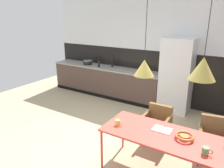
{
  "coord_description": "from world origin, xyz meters",
  "views": [
    {
      "loc": [
        2.05,
        -2.77,
        2.41
      ],
      "look_at": [
        -0.22,
        0.86,
        1.01
      ],
      "focal_mm": 34.16,
      "sensor_mm": 36.0,
      "label": 1
    }
  ],
  "objects_px": {
    "armchair_near_window": "(214,134)",
    "open_book": "(162,130)",
    "armchair_facing_counter": "(158,119)",
    "fruit_bowl": "(185,136)",
    "cooking_pot": "(88,62)",
    "pendant_lamp_over_table_far": "(203,69)",
    "mug_tall_blue": "(206,151)",
    "pendant_lamp_over_table_near": "(144,68)",
    "bottle_spice_small": "(99,64)",
    "mug_white_ceramic": "(118,123)",
    "dining_table": "(166,138)",
    "bottle_wine_green": "(112,63)",
    "refrigerator_column": "(176,76)"
  },
  "relations": [
    {
      "from": "cooking_pot",
      "to": "refrigerator_column",
      "type": "bearing_deg",
      "value": 0.46
    },
    {
      "from": "armchair_facing_counter",
      "to": "mug_white_ceramic",
      "type": "xyz_separation_m",
      "value": [
        -0.32,
        -0.97,
        0.27
      ]
    },
    {
      "from": "fruit_bowl",
      "to": "open_book",
      "type": "bearing_deg",
      "value": 168.41
    },
    {
      "from": "fruit_bowl",
      "to": "pendant_lamp_over_table_far",
      "type": "height_order",
      "value": "pendant_lamp_over_table_far"
    },
    {
      "from": "bottle_wine_green",
      "to": "cooking_pot",
      "type": "bearing_deg",
      "value": -170.69
    },
    {
      "from": "armchair_facing_counter",
      "to": "bottle_spice_small",
      "type": "relative_size",
      "value": 2.65
    },
    {
      "from": "refrigerator_column",
      "to": "cooking_pot",
      "type": "relative_size",
      "value": 6.66
    },
    {
      "from": "armchair_near_window",
      "to": "open_book",
      "type": "xyz_separation_m",
      "value": [
        -0.67,
        -0.73,
        0.23
      ]
    },
    {
      "from": "mug_white_ceramic",
      "to": "pendant_lamp_over_table_far",
      "type": "bearing_deg",
      "value": 5.82
    },
    {
      "from": "mug_tall_blue",
      "to": "pendant_lamp_over_table_near",
      "type": "height_order",
      "value": "pendant_lamp_over_table_near"
    },
    {
      "from": "armchair_facing_counter",
      "to": "mug_tall_blue",
      "type": "height_order",
      "value": "mug_tall_blue"
    },
    {
      "from": "open_book",
      "to": "pendant_lamp_over_table_far",
      "type": "bearing_deg",
      "value": -13.74
    },
    {
      "from": "fruit_bowl",
      "to": "bottle_spice_small",
      "type": "height_order",
      "value": "bottle_spice_small"
    },
    {
      "from": "mug_white_ceramic",
      "to": "pendant_lamp_over_table_far",
      "type": "xyz_separation_m",
      "value": [
        1.13,
        0.11,
        1.01
      ]
    },
    {
      "from": "dining_table",
      "to": "bottle_wine_green",
      "type": "relative_size",
      "value": 7.11
    },
    {
      "from": "refrigerator_column",
      "to": "bottle_wine_green",
      "type": "bearing_deg",
      "value": 176.71
    },
    {
      "from": "armchair_near_window",
      "to": "open_book",
      "type": "distance_m",
      "value": 1.01
    },
    {
      "from": "mug_tall_blue",
      "to": "dining_table",
      "type": "bearing_deg",
      "value": 162.76
    },
    {
      "from": "armchair_facing_counter",
      "to": "bottle_wine_green",
      "type": "relative_size",
      "value": 2.82
    },
    {
      "from": "cooking_pot",
      "to": "bottle_spice_small",
      "type": "distance_m",
      "value": 0.51
    },
    {
      "from": "open_book",
      "to": "cooking_pot",
      "type": "bearing_deg",
      "value": 144.21
    },
    {
      "from": "fruit_bowl",
      "to": "open_book",
      "type": "xyz_separation_m",
      "value": [
        -0.35,
        0.07,
        -0.03
      ]
    },
    {
      "from": "bottle_spice_small",
      "to": "bottle_wine_green",
      "type": "bearing_deg",
      "value": 33.59
    },
    {
      "from": "cooking_pot",
      "to": "bottle_wine_green",
      "type": "bearing_deg",
      "value": 9.31
    },
    {
      "from": "pendant_lamp_over_table_near",
      "to": "pendant_lamp_over_table_far",
      "type": "height_order",
      "value": "same"
    },
    {
      "from": "armchair_near_window",
      "to": "open_book",
      "type": "height_order",
      "value": "armchair_near_window"
    },
    {
      "from": "fruit_bowl",
      "to": "pendant_lamp_over_table_far",
      "type": "relative_size",
      "value": 0.22
    },
    {
      "from": "bottle_wine_green",
      "to": "pendant_lamp_over_table_far",
      "type": "relative_size",
      "value": 0.21
    },
    {
      "from": "armchair_facing_counter",
      "to": "pendant_lamp_over_table_far",
      "type": "height_order",
      "value": "pendant_lamp_over_table_far"
    },
    {
      "from": "cooking_pot",
      "to": "pendant_lamp_over_table_far",
      "type": "xyz_separation_m",
      "value": [
        3.79,
        -2.51,
        0.82
      ]
    },
    {
      "from": "pendant_lamp_over_table_far",
      "to": "refrigerator_column",
      "type": "bearing_deg",
      "value": 110.86
    },
    {
      "from": "refrigerator_column",
      "to": "pendant_lamp_over_table_far",
      "type": "bearing_deg",
      "value": -69.14
    },
    {
      "from": "pendant_lamp_over_table_near",
      "to": "armchair_near_window",
      "type": "bearing_deg",
      "value": 42.56
    },
    {
      "from": "dining_table",
      "to": "pendant_lamp_over_table_near",
      "type": "xyz_separation_m",
      "value": [
        -0.38,
        -0.03,
        1.01
      ]
    },
    {
      "from": "armchair_near_window",
      "to": "pendant_lamp_over_table_near",
      "type": "distance_m",
      "value": 1.76
    },
    {
      "from": "open_book",
      "to": "bottle_wine_green",
      "type": "xyz_separation_m",
      "value": [
        -2.48,
        2.53,
        0.27
      ]
    },
    {
      "from": "fruit_bowl",
      "to": "pendant_lamp_over_table_near",
      "type": "xyz_separation_m",
      "value": [
        -0.63,
        -0.07,
        0.93
      ]
    },
    {
      "from": "open_book",
      "to": "mug_white_ceramic",
      "type": "xyz_separation_m",
      "value": [
        -0.65,
        -0.23,
        0.04
      ]
    },
    {
      "from": "mug_tall_blue",
      "to": "cooking_pot",
      "type": "bearing_deg",
      "value": 146.05
    },
    {
      "from": "mug_tall_blue",
      "to": "bottle_wine_green",
      "type": "relative_size",
      "value": 0.5
    },
    {
      "from": "fruit_bowl",
      "to": "bottle_spice_small",
      "type": "xyz_separation_m",
      "value": [
        -3.17,
        2.38,
        0.23
      ]
    },
    {
      "from": "bottle_spice_small",
      "to": "mug_tall_blue",
      "type": "bearing_deg",
      "value": -36.66
    },
    {
      "from": "open_book",
      "to": "pendant_lamp_over_table_near",
      "type": "distance_m",
      "value": 1.02
    },
    {
      "from": "fruit_bowl",
      "to": "mug_tall_blue",
      "type": "bearing_deg",
      "value": -34.63
    },
    {
      "from": "pendant_lamp_over_table_near",
      "to": "open_book",
      "type": "bearing_deg",
      "value": 26.96
    },
    {
      "from": "dining_table",
      "to": "fruit_bowl",
      "type": "height_order",
      "value": "fruit_bowl"
    },
    {
      "from": "armchair_facing_counter",
      "to": "open_book",
      "type": "bearing_deg",
      "value": 113.45
    },
    {
      "from": "refrigerator_column",
      "to": "open_book",
      "type": "bearing_deg",
      "value": -78.54
    },
    {
      "from": "mug_white_ceramic",
      "to": "bottle_spice_small",
      "type": "distance_m",
      "value": 3.34
    },
    {
      "from": "armchair_facing_counter",
      "to": "fruit_bowl",
      "type": "xyz_separation_m",
      "value": [
        0.68,
        -0.82,
        0.27
      ]
    }
  ]
}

